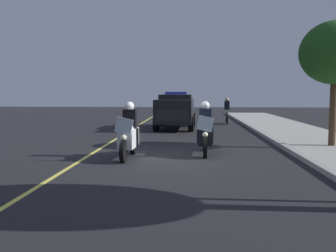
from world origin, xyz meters
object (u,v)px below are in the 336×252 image
object	(u,v)px
police_motorcycle_lead_right	(205,133)
tree_mid_block	(335,53)
police_suv	(176,109)
cyclist_background	(227,111)
police_motorcycle_lead_left	(129,135)

from	to	relation	value
police_motorcycle_lead_right	tree_mid_block	bearing A→B (deg)	108.91
police_suv	cyclist_background	world-z (taller)	police_suv
police_motorcycle_lead_left	cyclist_background	bearing A→B (deg)	161.74
cyclist_background	police_suv	bearing A→B (deg)	-44.26
police_motorcycle_lead_right	cyclist_background	distance (m)	11.92
police_motorcycle_lead_left	police_suv	distance (m)	9.51
cyclist_background	tree_mid_block	distance (m)	10.87
police_motorcycle_lead_left	police_motorcycle_lead_right	distance (m)	2.52
police_motorcycle_lead_left	police_suv	size ratio (longest dim) A/B	0.43
tree_mid_block	police_suv	bearing A→B (deg)	-139.55
police_motorcycle_lead_right	cyclist_background	world-z (taller)	police_motorcycle_lead_right
police_suv	tree_mid_block	bearing A→B (deg)	40.45
police_motorcycle_lead_left	police_motorcycle_lead_right	world-z (taller)	same
cyclist_background	tree_mid_block	world-z (taller)	tree_mid_block
police_motorcycle_lead_left	police_suv	bearing A→B (deg)	173.73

